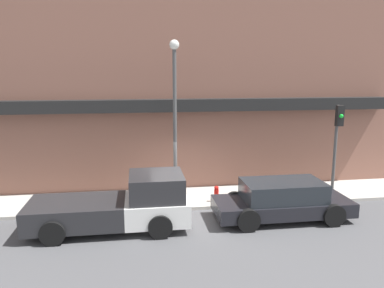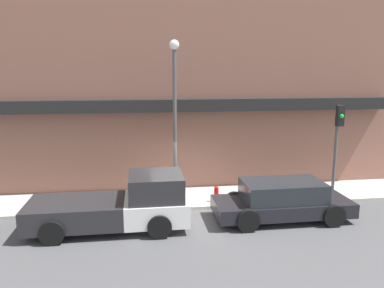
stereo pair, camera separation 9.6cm
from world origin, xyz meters
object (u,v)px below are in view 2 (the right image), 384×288
at_px(parked_car, 282,200).
at_px(street_lamp, 175,105).
at_px(fire_hydrant, 216,194).
at_px(pickup_truck, 120,205).
at_px(traffic_light, 338,135).

bearing_deg(parked_car, street_lamp, 153.81).
distance_m(parked_car, fire_hydrant, 2.61).
xyz_separation_m(pickup_truck, fire_hydrant, (3.55, 1.70, -0.35)).
bearing_deg(pickup_truck, parked_car, 1.28).
distance_m(parked_car, street_lamp, 5.13).
bearing_deg(pickup_truck, street_lamp, 45.06).
xyz_separation_m(street_lamp, traffic_light, (6.38, -0.21, -1.22)).
xyz_separation_m(pickup_truck, traffic_light, (8.37, 1.70, 1.86)).
bearing_deg(street_lamp, fire_hydrant, -7.64).
distance_m(pickup_truck, fire_hydrant, 3.95).
relative_size(street_lamp, traffic_light, 1.65).
bearing_deg(pickup_truck, traffic_light, 12.74).
bearing_deg(traffic_light, pickup_truck, -168.54).
bearing_deg(street_lamp, pickup_truck, -136.22).
xyz_separation_m(parked_car, fire_hydrant, (-1.97, 1.70, -0.24)).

